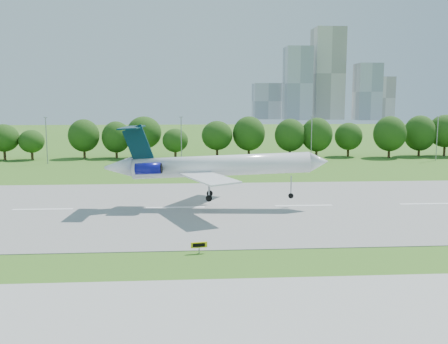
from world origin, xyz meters
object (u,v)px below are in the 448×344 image
taxi_sign_left (199,245)px  service_vehicle_a (180,162)px  airliner (210,165)px  service_vehicle_b (150,159)px

taxi_sign_left → service_vehicle_a: size_ratio=0.48×
airliner → taxi_sign_left: size_ratio=19.27×
service_vehicle_a → service_vehicle_b: (-8.08, 6.90, 0.07)m
service_vehicle_a → service_vehicle_b: bearing=55.5°
airliner → taxi_sign_left: bearing=-91.2°
airliner → service_vehicle_a: (-5.71, 52.68, -5.98)m
taxi_sign_left → service_vehicle_a: taxi_sign_left is taller
service_vehicle_b → service_vehicle_a: bearing=-112.1°
taxi_sign_left → service_vehicle_b: (-11.69, 83.02, -0.24)m
taxi_sign_left → service_vehicle_b: service_vehicle_b is taller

